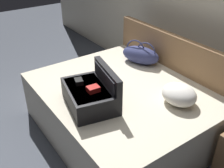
# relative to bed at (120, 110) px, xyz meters

# --- Properties ---
(ground_plane) EXTENTS (12.00, 12.00, 0.00)m
(ground_plane) POSITION_rel_bed_xyz_m (0.00, -0.40, -0.29)
(ground_plane) COLOR #4C515B
(back_wall) EXTENTS (8.00, 0.10, 2.60)m
(back_wall) POSITION_rel_bed_xyz_m (0.00, 1.25, 1.01)
(back_wall) COLOR beige
(back_wall) RESTS_ON ground
(bed) EXTENTS (1.93, 1.55, 0.57)m
(bed) POSITION_rel_bed_xyz_m (0.00, 0.00, 0.00)
(bed) COLOR beige
(bed) RESTS_ON ground
(headboard) EXTENTS (1.97, 0.08, 0.99)m
(headboard) POSITION_rel_bed_xyz_m (0.00, 0.82, 0.21)
(headboard) COLOR olive
(headboard) RESTS_ON ground
(hard_case_large) EXTENTS (0.66, 0.54, 0.37)m
(hard_case_large) POSITION_rel_bed_xyz_m (0.07, -0.41, 0.41)
(hard_case_large) COLOR black
(hard_case_large) RESTS_ON bed
(duffel_bag) EXTENTS (0.56, 0.42, 0.29)m
(duffel_bag) POSITION_rel_bed_xyz_m (-0.37, 0.59, 0.40)
(duffel_bag) COLOR navy
(duffel_bag) RESTS_ON bed
(pillow_near_headboard) EXTENTS (0.38, 0.33, 0.19)m
(pillow_near_headboard) POSITION_rel_bed_xyz_m (0.54, 0.31, 0.38)
(pillow_near_headboard) COLOR white
(pillow_near_headboard) RESTS_ON bed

